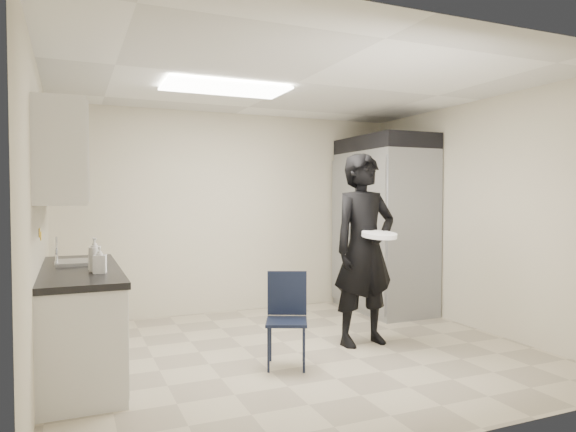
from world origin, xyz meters
name	(u,v)px	position (x,y,z in m)	size (l,w,h in m)	color
floor	(298,352)	(0.00, 0.00, 0.00)	(4.50, 4.50, 0.00)	tan
ceiling	(298,82)	(0.00, 0.00, 2.60)	(4.50, 4.50, 0.00)	white
back_wall	(236,213)	(0.00, 2.00, 1.30)	(4.50, 4.50, 0.00)	beige
left_wall	(38,224)	(-2.25, 0.00, 1.30)	(4.00, 4.00, 0.00)	beige
right_wall	(479,215)	(2.25, 0.00, 1.30)	(4.00, 4.00, 0.00)	beige
ceiling_panel	(225,88)	(-0.60, 0.40, 2.57)	(1.20, 0.60, 0.02)	white
lower_counter	(80,323)	(-1.95, 0.20, 0.43)	(0.60, 1.90, 0.86)	silver
countertop	(79,270)	(-1.95, 0.20, 0.89)	(0.64, 1.95, 0.05)	black
sink	(81,268)	(-1.93, 0.45, 0.87)	(0.42, 0.40, 0.14)	gray
faucet	(57,252)	(-2.13, 0.45, 1.02)	(0.02, 0.02, 0.24)	silver
upper_cabinets	(61,159)	(-2.08, 0.20, 1.83)	(0.35, 1.80, 0.75)	silver
towel_dispenser	(57,186)	(-2.14, 1.35, 1.62)	(0.22, 0.30, 0.35)	black
notice_sticker_left	(40,233)	(-2.24, 0.10, 1.22)	(0.00, 0.12, 0.07)	yellow
notice_sticker_right	(41,236)	(-2.24, 0.30, 1.18)	(0.00, 0.12, 0.07)	yellow
commercial_fridge	(384,231)	(1.83, 1.27, 1.05)	(0.80, 1.35, 2.10)	gray
fridge_compressor	(385,145)	(1.83, 1.27, 2.20)	(0.80, 1.35, 0.20)	black
folding_chair	(287,322)	(-0.26, -0.34, 0.40)	(0.36, 0.36, 0.81)	black
man_tuxedo	(364,249)	(0.74, 0.00, 0.98)	(0.72, 0.48, 1.95)	black
bucket_lid	(379,235)	(0.76, -0.24, 1.14)	(0.34, 0.34, 0.04)	white
soap_bottle_a	(95,255)	(-1.84, -0.11, 1.05)	(0.11, 0.11, 0.27)	silver
soap_bottle_b	(100,260)	(-1.81, -0.22, 1.02)	(0.10, 0.10, 0.21)	#B1B2BE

